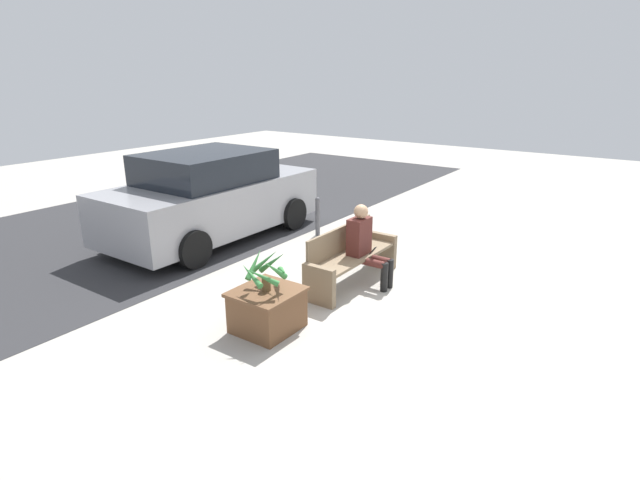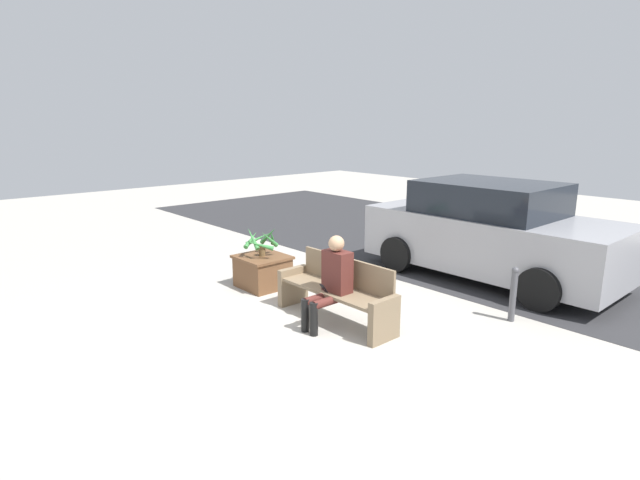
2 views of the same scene
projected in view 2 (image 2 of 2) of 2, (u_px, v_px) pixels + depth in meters
The scene contains 8 objects.
ground_plane at pixel (307, 326), 6.41m from camera, with size 30.00×30.00×0.00m, color #ADA89E.
road_surface at pixel (513, 254), 9.88m from camera, with size 20.00×6.00×0.01m, color #2D2D30.
bench at pixel (337, 291), 6.53m from camera, with size 1.81×0.49×0.82m.
person_seated at pixel (332, 278), 6.28m from camera, with size 0.36×0.63×1.17m.
planter_box at pixel (263, 270), 7.88m from camera, with size 0.76×0.71×0.51m.
potted_plant at pixel (262, 240), 7.76m from camera, with size 0.60×0.58×0.47m.
parked_car at pixel (491, 232), 8.27m from camera, with size 4.08×1.98×1.60m.
bollard_post at pixel (513, 293), 6.49m from camera, with size 0.09×0.09×0.74m.
Camera 2 is at (4.58, -3.86, 2.55)m, focal length 28.00 mm.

